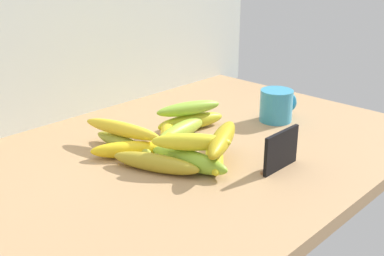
# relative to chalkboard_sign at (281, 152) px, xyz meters

# --- Properties ---
(counter_top) EXTENTS (1.10, 0.76, 0.03)m
(counter_top) POSITION_rel_chalkboard_sign_xyz_m (-0.06, 0.20, -0.05)
(counter_top) COLOR tan
(counter_top) RESTS_ON ground
(chalkboard_sign) EXTENTS (0.11, 0.02, 0.08)m
(chalkboard_sign) POSITION_rel_chalkboard_sign_xyz_m (0.00, 0.00, 0.00)
(chalkboard_sign) COLOR black
(chalkboard_sign) RESTS_ON counter_top
(coffee_mug) EXTENTS (0.10, 0.08, 0.08)m
(coffee_mug) POSITION_rel_chalkboard_sign_xyz_m (0.24, 0.17, 0.00)
(coffee_mug) COLOR #3592BD
(coffee_mug) RESTS_ON counter_top
(banana_0) EXTENTS (0.15, 0.13, 0.04)m
(banana_0) POSITION_rel_chalkboard_sign_xyz_m (-0.18, 0.27, -0.02)
(banana_0) COLOR yellow
(banana_0) RESTS_ON counter_top
(banana_1) EXTENTS (0.19, 0.07, 0.04)m
(banana_1) POSITION_rel_chalkboard_sign_xyz_m (-0.02, 0.27, -0.02)
(banana_1) COLOR #9DBA35
(banana_1) RESTS_ON counter_top
(banana_2) EXTENTS (0.14, 0.16, 0.03)m
(banana_2) POSITION_rel_chalkboard_sign_xyz_m (-0.06, 0.27, -0.02)
(banana_2) COLOR yellow
(banana_2) RESTS_ON counter_top
(banana_3) EXTENTS (0.07, 0.19, 0.04)m
(banana_3) POSITION_rel_chalkboard_sign_xyz_m (-0.13, 0.13, -0.02)
(banana_3) COLOR #8BBA2F
(banana_3) RESTS_ON counter_top
(banana_4) EXTENTS (0.15, 0.15, 0.04)m
(banana_4) POSITION_rel_chalkboard_sign_xyz_m (-0.08, 0.11, -0.02)
(banana_4) COLOR yellow
(banana_4) RESTS_ON counter_top
(banana_5) EXTENTS (0.04, 0.18, 0.03)m
(banana_5) POSITION_rel_chalkboard_sign_xyz_m (-0.16, 0.31, -0.02)
(banana_5) COLOR #A2B034
(banana_5) RESTS_ON counter_top
(banana_6) EXTENTS (0.19, 0.09, 0.04)m
(banana_6) POSITION_rel_chalkboard_sign_xyz_m (0.03, 0.29, -0.02)
(banana_6) COLOR gold
(banana_6) RESTS_ON counter_top
(banana_7) EXTENTS (0.11, 0.19, 0.04)m
(banana_7) POSITION_rel_chalkboard_sign_xyz_m (-0.19, 0.18, -0.02)
(banana_7) COLOR #AF9825
(banana_7) RESTS_ON counter_top
(banana_8) EXTENTS (0.19, 0.13, 0.04)m
(banana_8) POSITION_rel_chalkboard_sign_xyz_m (-0.07, 0.10, 0.02)
(banana_8) COLOR #B19717
(banana_8) RESTS_ON banana_4
(banana_9) EXTENTS (0.08, 0.21, 0.03)m
(banana_9) POSITION_rel_chalkboard_sign_xyz_m (-0.16, 0.32, 0.01)
(banana_9) COLOR yellow
(banana_9) RESTS_ON banana_5
(banana_10) EXTENTS (0.13, 0.15, 0.04)m
(banana_10) POSITION_rel_chalkboard_sign_xyz_m (-0.13, 0.13, 0.02)
(banana_10) COLOR yellow
(banana_10) RESTS_ON banana_3
(banana_11) EXTENTS (0.17, 0.09, 0.03)m
(banana_11) POSITION_rel_chalkboard_sign_xyz_m (0.03, 0.29, 0.02)
(banana_11) COLOR #8DBC37
(banana_11) RESTS_ON banana_6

